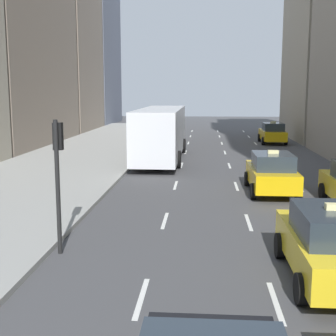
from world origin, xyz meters
The scene contains 8 objects.
sidewalk_left centered at (-7.00, 27.00, 0.07)m, with size 8.00×66.00×0.15m, color #9E9E99.
lane_markings centered at (2.60, 23.00, 0.01)m, with size 5.72×56.00×0.01m.
building_row_left centered at (-14.00, 35.89, 9.91)m, with size 6.00×67.62×28.17m.
taxi_lead centered at (4.00, 18.73, 0.88)m, with size 2.02×4.40×1.87m.
taxi_second centered at (6.80, 38.23, 0.88)m, with size 2.02×4.40×1.87m.
taxi_fourth centered at (4.00, 9.26, 0.88)m, with size 2.02×4.40×1.87m.
city_bus centered at (-1.61, 28.11, 1.79)m, with size 2.80×11.61×3.25m.
traffic_light_pole centered at (-2.75, 10.67, 2.41)m, with size 0.24×0.42×3.60m.
Camera 1 is at (1.07, -1.23, 4.32)m, focal length 50.00 mm.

